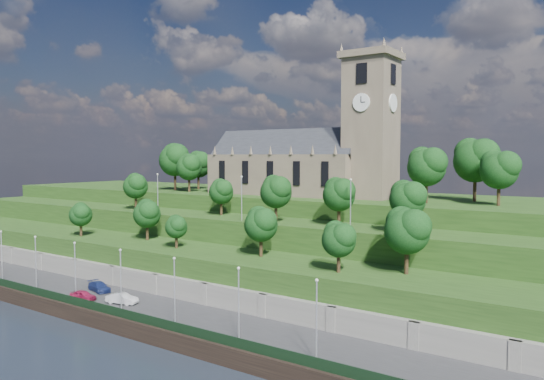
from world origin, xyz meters
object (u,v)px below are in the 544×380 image
Objects in this scene: car_right at (99,287)px; car_middle at (122,298)px; church at (308,157)px; car_left at (83,295)px.

car_middle is at bearing -93.08° from car_right.
car_left is (-11.68, -43.09, -19.82)m from church.
car_left is 0.83× the size of car_right.
car_right is (-8.37, 2.52, -0.04)m from car_middle.
church is 7.79× the size of car_right.
car_left is 5.06m from car_right.
car_middle is at bearing -80.41° from car_left.
church reaches higher than car_right.
car_middle reaches higher than car_right.
church reaches higher than car_middle.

